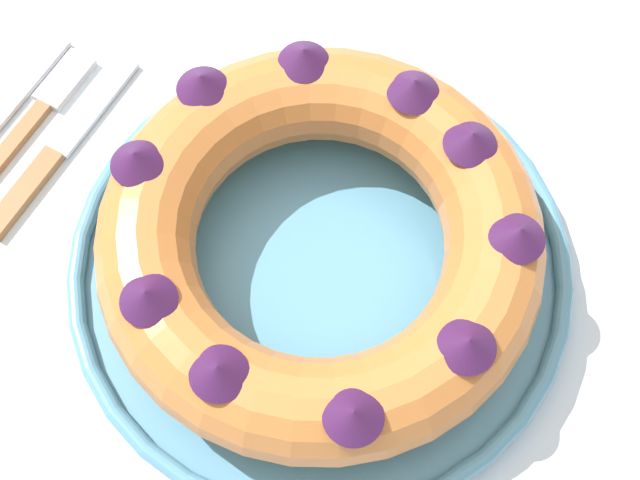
# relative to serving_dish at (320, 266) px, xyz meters

# --- Properties ---
(ground_plane) EXTENTS (8.00, 8.00, 0.00)m
(ground_plane) POSITION_rel_serving_dish_xyz_m (-0.02, -0.02, -0.77)
(ground_plane) COLOR gray
(dining_table) EXTENTS (1.23, 1.17, 0.76)m
(dining_table) POSITION_rel_serving_dish_xyz_m (-0.02, -0.02, -0.10)
(dining_table) COLOR silver
(dining_table) RESTS_ON ground_plane
(serving_dish) EXTENTS (0.35, 0.35, 0.02)m
(serving_dish) POSITION_rel_serving_dish_xyz_m (0.00, 0.00, 0.00)
(serving_dish) COLOR #518EB2
(serving_dish) RESTS_ON dining_table
(bundt_cake) EXTENTS (0.29, 0.29, 0.08)m
(bundt_cake) POSITION_rel_serving_dish_xyz_m (0.00, 0.00, 0.04)
(bundt_cake) COLOR #C67538
(bundt_cake) RESTS_ON serving_dish
(fork) EXTENTS (0.02, 0.19, 0.01)m
(fork) POSITION_rel_serving_dish_xyz_m (-0.25, -0.01, -0.01)
(fork) COLOR #936038
(fork) RESTS_ON dining_table
(cake_knife) EXTENTS (0.02, 0.18, 0.01)m
(cake_knife) POSITION_rel_serving_dish_xyz_m (-0.22, -0.02, -0.01)
(cake_knife) COLOR #936038
(cake_knife) RESTS_ON dining_table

